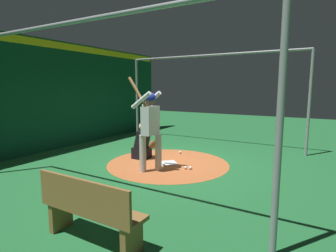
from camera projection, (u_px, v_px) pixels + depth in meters
name	position (u px, v px, depth m)	size (l,w,h in m)	color
ground_plane	(168.00, 163.00, 6.78)	(25.76, 25.76, 0.00)	#216633
dirt_circle	(168.00, 163.00, 6.78)	(3.03, 3.03, 0.01)	#B76033
home_plate	(168.00, 163.00, 6.78)	(0.42, 0.42, 0.01)	white
batter	(150.00, 124.00, 6.02)	(0.68, 0.49, 2.12)	#BCBCC0
catcher	(143.00, 144.00, 7.20)	(0.58, 0.40, 0.98)	black
back_wall	(62.00, 95.00, 8.49)	(0.23, 9.76, 3.29)	#0C3D26
cage_frame	(168.00, 79.00, 6.49)	(5.93, 5.34, 2.94)	gray
bench	(89.00, 210.00, 3.26)	(1.44, 0.36, 0.85)	olive
baseball_0	(186.00, 168.00, 6.29)	(0.07, 0.07, 0.07)	white
baseball_1	(190.00, 168.00, 6.27)	(0.07, 0.07, 0.07)	white
baseball_2	(180.00, 152.00, 7.78)	(0.07, 0.07, 0.07)	white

